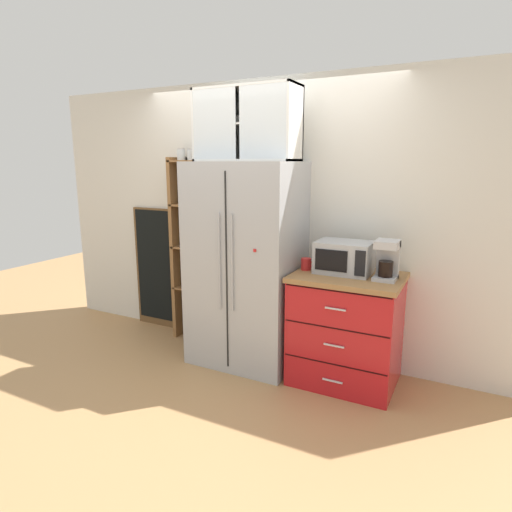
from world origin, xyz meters
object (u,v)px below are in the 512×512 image
object	(u,v)px
bottle_cobalt	(351,260)
refrigerator	(246,265)
coffee_maker	(387,260)
chalkboard_menu	(158,268)
mug_red	(306,264)
bottle_amber	(348,262)
microwave	(344,257)

from	to	relation	value
bottle_cobalt	refrigerator	bearing A→B (deg)	-176.06
coffee_maker	chalkboard_menu	xyz separation A→B (m)	(-2.50, 0.29, -0.41)
chalkboard_menu	mug_red	bearing A→B (deg)	-9.19
mug_red	chalkboard_menu	distance (m)	1.89
bottle_amber	chalkboard_menu	bearing A→B (deg)	171.42
coffee_maker	bottle_amber	bearing A→B (deg)	-171.66
microwave	coffee_maker	bearing A→B (deg)	-6.88
refrigerator	coffee_maker	bearing A→B (deg)	1.16
mug_red	bottle_amber	bearing A→B (deg)	-5.46
refrigerator	mug_red	size ratio (longest dim) A/B	15.12
mug_red	bottle_cobalt	bearing A→B (deg)	7.48
mug_red	refrigerator	bearing A→B (deg)	-178.34
refrigerator	chalkboard_menu	distance (m)	1.34
refrigerator	bottle_cobalt	xyz separation A→B (m)	(0.93, 0.06, 0.13)
bottle_cobalt	chalkboard_menu	distance (m)	2.25
bottle_cobalt	bottle_amber	bearing A→B (deg)	-90.00
mug_red	bottle_cobalt	distance (m)	0.37
microwave	bottle_cobalt	world-z (taller)	microwave
bottle_cobalt	chalkboard_menu	bearing A→B (deg)	173.51
bottle_amber	bottle_cobalt	size ratio (longest dim) A/B	1.00
coffee_maker	chalkboard_menu	bearing A→B (deg)	173.38
mug_red	bottle_amber	world-z (taller)	bottle_amber
chalkboard_menu	refrigerator	bearing A→B (deg)	-13.85
coffee_maker	bottle_cobalt	distance (m)	0.30
mug_red	bottle_amber	distance (m)	0.37
microwave	mug_red	size ratio (longest dim) A/B	3.66
refrigerator	bottle_cobalt	size ratio (longest dim) A/B	7.03
chalkboard_menu	bottle_cobalt	bearing A→B (deg)	-6.49
refrigerator	chalkboard_menu	world-z (taller)	refrigerator
microwave	coffee_maker	xyz separation A→B (m)	(0.35, -0.04, 0.03)
refrigerator	coffee_maker	size ratio (longest dim) A/B	5.87
bottle_cobalt	mug_red	bearing A→B (deg)	-172.52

